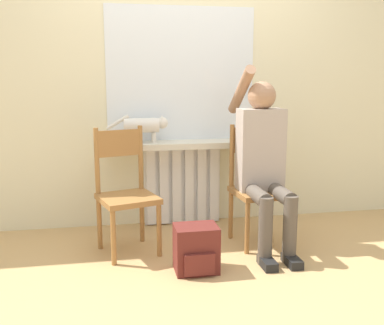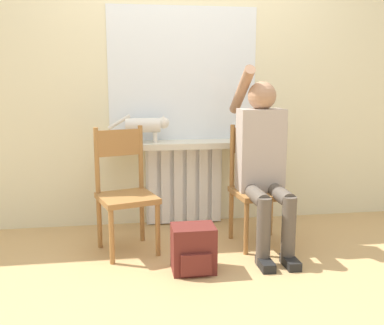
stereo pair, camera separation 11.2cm
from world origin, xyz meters
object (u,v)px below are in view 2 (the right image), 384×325
chair_left (125,190)px  person (264,158)px  chair_right (258,185)px  backpack (193,249)px  cat (146,126)px

chair_left → person: size_ratio=0.67×
chair_right → backpack: bearing=-146.6°
chair_left → cat: size_ratio=1.82×
cat → backpack: (0.26, -0.93, -0.74)m
person → cat: (-0.84, 0.57, 0.20)m
person → backpack: person is taller
backpack → chair_left: bearing=133.9°
chair_left → backpack: bearing=-63.0°
chair_right → backpack: chair_right is taller
person → backpack: (-0.58, -0.35, -0.54)m
chair_left → cat: cat is taller
chair_right → cat: (-0.84, 0.47, 0.43)m
person → backpack: 0.87m
person → cat: person is taller
chair_left → cat: bearing=51.7°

